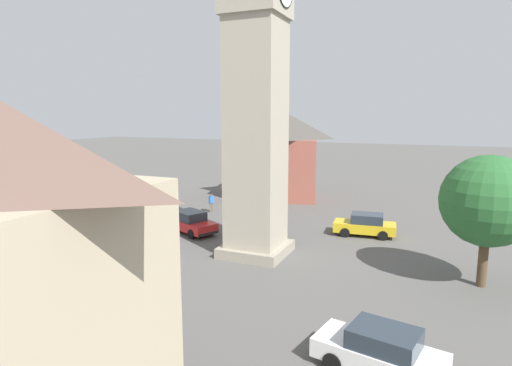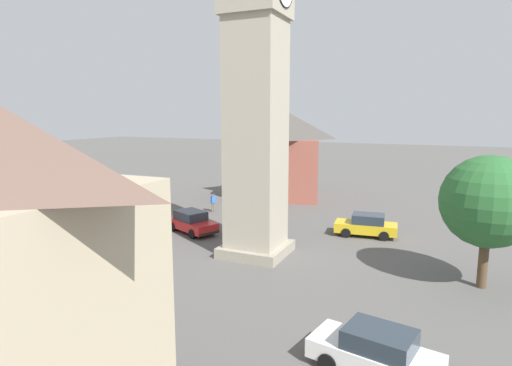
{
  "view_description": "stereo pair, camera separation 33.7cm",
  "coord_description": "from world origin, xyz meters",
  "px_view_note": "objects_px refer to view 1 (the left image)",
  "views": [
    {
      "loc": [
        22.25,
        9.65,
        8.25
      ],
      "look_at": [
        0.0,
        0.0,
        4.28
      ],
      "focal_mm": 29.74,
      "sensor_mm": 36.0,
      "label": 1
    },
    {
      "loc": [
        22.11,
        9.96,
        8.25
      ],
      "look_at": [
        0.0,
        0.0,
        4.28
      ],
      "focal_mm": 29.74,
      "sensor_mm": 36.0,
      "label": 2
    }
  ],
  "objects_px": {
    "building_corner_back": "(279,153)",
    "car_silver_kerb": "(133,213)",
    "car_blue_kerb": "(380,350)",
    "clock_tower": "(256,6)",
    "tree": "(488,201)",
    "car_red_corner": "(365,225)",
    "car_white_side": "(191,222)",
    "pedestrian": "(211,201)"
  },
  "relations": [
    {
      "from": "car_silver_kerb",
      "to": "car_white_side",
      "type": "distance_m",
      "value": 5.62
    },
    {
      "from": "pedestrian",
      "to": "building_corner_back",
      "type": "height_order",
      "value": "building_corner_back"
    },
    {
      "from": "clock_tower",
      "to": "car_blue_kerb",
      "type": "height_order",
      "value": "clock_tower"
    },
    {
      "from": "car_silver_kerb",
      "to": "car_red_corner",
      "type": "relative_size",
      "value": 1.04
    },
    {
      "from": "car_red_corner",
      "to": "pedestrian",
      "type": "relative_size",
      "value": 2.54
    },
    {
      "from": "car_white_side",
      "to": "tree",
      "type": "relative_size",
      "value": 0.7
    },
    {
      "from": "car_white_side",
      "to": "tree",
      "type": "xyz_separation_m",
      "value": [
        2.4,
        17.92,
        3.44
      ]
    },
    {
      "from": "clock_tower",
      "to": "tree",
      "type": "distance_m",
      "value": 15.46
    },
    {
      "from": "car_red_corner",
      "to": "tree",
      "type": "relative_size",
      "value": 0.67
    },
    {
      "from": "car_blue_kerb",
      "to": "car_white_side",
      "type": "xyz_separation_m",
      "value": [
        -11.53,
        -14.32,
        0.0
      ]
    },
    {
      "from": "pedestrian",
      "to": "clock_tower",
      "type": "bearing_deg",
      "value": 42.68
    },
    {
      "from": "tree",
      "to": "building_corner_back",
      "type": "height_order",
      "value": "building_corner_back"
    },
    {
      "from": "car_white_side",
      "to": "pedestrian",
      "type": "bearing_deg",
      "value": -163.97
    },
    {
      "from": "car_red_corner",
      "to": "tree",
      "type": "bearing_deg",
      "value": 45.2
    },
    {
      "from": "car_red_corner",
      "to": "car_white_side",
      "type": "height_order",
      "value": "same"
    },
    {
      "from": "building_corner_back",
      "to": "pedestrian",
      "type": "bearing_deg",
      "value": -19.35
    },
    {
      "from": "car_blue_kerb",
      "to": "car_white_side",
      "type": "relative_size",
      "value": 0.98
    },
    {
      "from": "car_blue_kerb",
      "to": "car_silver_kerb",
      "type": "height_order",
      "value": "same"
    },
    {
      "from": "car_silver_kerb",
      "to": "building_corner_back",
      "type": "height_order",
      "value": "building_corner_back"
    },
    {
      "from": "car_red_corner",
      "to": "tree",
      "type": "height_order",
      "value": "tree"
    },
    {
      "from": "clock_tower",
      "to": "car_white_side",
      "type": "height_order",
      "value": "clock_tower"
    },
    {
      "from": "car_white_side",
      "to": "clock_tower",
      "type": "bearing_deg",
      "value": 68.61
    },
    {
      "from": "pedestrian",
      "to": "car_white_side",
      "type": "bearing_deg",
      "value": 16.03
    },
    {
      "from": "clock_tower",
      "to": "car_blue_kerb",
      "type": "relative_size",
      "value": 5.47
    },
    {
      "from": "tree",
      "to": "car_white_side",
      "type": "bearing_deg",
      "value": -97.61
    },
    {
      "from": "car_silver_kerb",
      "to": "pedestrian",
      "type": "bearing_deg",
      "value": 144.27
    },
    {
      "from": "car_blue_kerb",
      "to": "building_corner_back",
      "type": "xyz_separation_m",
      "value": [
        -25.98,
        -13.11,
        3.68
      ]
    },
    {
      "from": "clock_tower",
      "to": "pedestrian",
      "type": "distance_m",
      "value": 17.34
    },
    {
      "from": "clock_tower",
      "to": "car_red_corner",
      "type": "bearing_deg",
      "value": 140.72
    },
    {
      "from": "clock_tower",
      "to": "pedestrian",
      "type": "relative_size",
      "value": 14.16
    },
    {
      "from": "car_blue_kerb",
      "to": "car_red_corner",
      "type": "relative_size",
      "value": 1.02
    },
    {
      "from": "car_silver_kerb",
      "to": "car_white_side",
      "type": "bearing_deg",
      "value": 82.77
    },
    {
      "from": "car_silver_kerb",
      "to": "car_white_side",
      "type": "relative_size",
      "value": 1.0
    },
    {
      "from": "car_blue_kerb",
      "to": "car_silver_kerb",
      "type": "xyz_separation_m",
      "value": [
        -12.24,
        -19.9,
        0.0
      ]
    },
    {
      "from": "clock_tower",
      "to": "car_silver_kerb",
      "type": "distance_m",
      "value": 17.89
    },
    {
      "from": "car_white_side",
      "to": "tree",
      "type": "distance_m",
      "value": 18.4
    },
    {
      "from": "car_silver_kerb",
      "to": "car_red_corner",
      "type": "height_order",
      "value": "same"
    },
    {
      "from": "car_red_corner",
      "to": "car_white_side",
      "type": "xyz_separation_m",
      "value": [
        4.15,
        -11.33,
        0.0
      ]
    },
    {
      "from": "clock_tower",
      "to": "car_silver_kerb",
      "type": "bearing_deg",
      "value": -104.8
    },
    {
      "from": "building_corner_back",
      "to": "car_silver_kerb",
      "type": "bearing_deg",
      "value": -26.29
    },
    {
      "from": "tree",
      "to": "clock_tower",
      "type": "bearing_deg",
      "value": -90.2
    },
    {
      "from": "pedestrian",
      "to": "building_corner_back",
      "type": "xyz_separation_m",
      "value": [
        -8.41,
        2.95,
        3.43
      ]
    }
  ]
}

